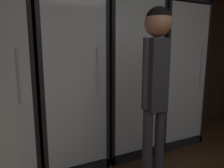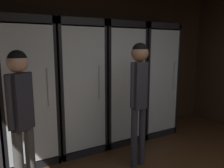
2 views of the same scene
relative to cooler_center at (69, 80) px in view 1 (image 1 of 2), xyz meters
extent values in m
cube|color=#382619|center=(0.44, 0.31, 0.41)|extent=(6.00, 0.06, 2.80)
cube|color=black|center=(-0.41, -0.05, 0.02)|extent=(0.04, 0.61, 2.03)
cylinder|color=#B2B2B7|center=(-0.53, -0.37, 0.12)|extent=(0.02, 0.02, 0.50)
cube|color=silver|center=(-0.74, -0.05, -0.87)|extent=(0.61, 0.53, 0.02)
cylinder|color=#9EAD99|center=(-0.66, 0.00, -0.75)|extent=(0.07, 0.07, 0.23)
cylinder|color=#9EAD99|center=(-0.66, 0.00, -0.59)|extent=(0.02, 0.02, 0.10)
cylinder|color=#2D2D33|center=(-0.66, 0.00, -0.74)|extent=(0.07, 0.07, 0.09)
cylinder|color=gray|center=(-0.51, -0.09, -0.76)|extent=(0.07, 0.07, 0.22)
cylinder|color=gray|center=(-0.51, -0.09, -0.60)|extent=(0.02, 0.02, 0.09)
cylinder|color=beige|center=(-0.51, -0.09, -0.76)|extent=(0.07, 0.07, 0.08)
cylinder|color=brown|center=(-0.58, -0.09, -0.18)|extent=(0.08, 0.08, 0.18)
cylinder|color=brown|center=(-0.58, -0.09, -0.06)|extent=(0.03, 0.03, 0.06)
cylinder|color=#B2332D|center=(-0.58, -0.09, -0.20)|extent=(0.08, 0.08, 0.06)
cylinder|color=#194723|center=(-0.66, -0.06, 0.42)|extent=(0.07, 0.07, 0.21)
cylinder|color=tan|center=(-0.66, -0.06, 0.43)|extent=(0.07, 0.07, 0.05)
cylinder|color=brown|center=(-0.51, -0.08, 0.43)|extent=(0.08, 0.08, 0.22)
cylinder|color=brown|center=(-0.51, -0.08, 0.57)|extent=(0.03, 0.03, 0.07)
cylinder|color=#B2332D|center=(-0.51, -0.08, 0.42)|extent=(0.08, 0.08, 0.07)
cube|color=black|center=(0.00, 0.24, 0.02)|extent=(0.71, 0.04, 2.03)
cube|color=black|center=(-0.34, -0.05, 0.02)|extent=(0.04, 0.61, 2.03)
cube|color=black|center=(0.34, -0.05, 0.02)|extent=(0.04, 0.61, 2.03)
cube|color=black|center=(0.00, -0.05, -0.94)|extent=(0.71, 0.61, 0.10)
cube|color=white|center=(0.00, 0.21, 0.02)|extent=(0.63, 0.02, 1.79)
cube|color=silver|center=(0.00, -0.34, 0.02)|extent=(0.63, 0.02, 1.79)
cylinder|color=#B2B2B7|center=(0.21, -0.37, 0.12)|extent=(0.02, 0.02, 0.50)
cube|color=silver|center=(0.00, -0.05, -0.87)|extent=(0.61, 0.53, 0.02)
cylinder|color=black|center=(-0.16, 0.00, -0.75)|extent=(0.07, 0.07, 0.23)
cylinder|color=black|center=(-0.16, 0.00, -0.58)|extent=(0.02, 0.02, 0.10)
cylinder|color=tan|center=(-0.16, 0.00, -0.77)|extent=(0.07, 0.07, 0.07)
cylinder|color=brown|center=(0.15, -0.05, -0.75)|extent=(0.07, 0.07, 0.24)
cylinder|color=brown|center=(0.15, -0.05, -0.60)|extent=(0.03, 0.03, 0.07)
cylinder|color=#2D2D33|center=(0.15, -0.05, -0.76)|extent=(0.07, 0.07, 0.08)
cube|color=silver|center=(0.00, -0.05, -0.28)|extent=(0.61, 0.53, 0.02)
cylinder|color=#336B38|center=(-0.16, -0.02, -0.16)|extent=(0.07, 0.07, 0.22)
cylinder|color=#336B38|center=(-0.16, -0.02, -0.01)|extent=(0.03, 0.03, 0.09)
cylinder|color=beige|center=(-0.16, -0.02, -0.16)|extent=(0.08, 0.08, 0.08)
cylinder|color=#9EAD99|center=(0.14, -0.01, -0.18)|extent=(0.07, 0.07, 0.19)
cylinder|color=#9EAD99|center=(0.14, -0.01, -0.04)|extent=(0.02, 0.02, 0.09)
cylinder|color=tan|center=(0.14, -0.01, -0.17)|extent=(0.07, 0.07, 0.06)
cube|color=silver|center=(0.00, -0.05, 0.31)|extent=(0.61, 0.53, 0.02)
cylinder|color=#336B38|center=(-0.15, -0.04, 0.42)|extent=(0.07, 0.07, 0.19)
cylinder|color=#336B38|center=(-0.15, -0.04, 0.56)|extent=(0.02, 0.02, 0.09)
cylinder|color=white|center=(-0.15, -0.04, 0.41)|extent=(0.07, 0.07, 0.05)
cylinder|color=brown|center=(0.16, -0.09, 0.44)|extent=(0.07, 0.07, 0.24)
cylinder|color=brown|center=(0.16, -0.09, 0.59)|extent=(0.02, 0.02, 0.06)
cylinder|color=white|center=(0.16, -0.09, 0.45)|extent=(0.07, 0.07, 0.06)
cube|color=black|center=(0.74, 0.24, 0.02)|extent=(0.71, 0.04, 2.03)
cube|color=black|center=(0.41, -0.05, 0.02)|extent=(0.04, 0.61, 2.03)
cube|color=black|center=(1.08, -0.05, 0.02)|extent=(0.04, 0.61, 2.03)
cube|color=black|center=(0.74, -0.05, -0.94)|extent=(0.71, 0.61, 0.10)
cube|color=white|center=(0.74, 0.21, 0.02)|extent=(0.63, 0.02, 1.79)
cube|color=silver|center=(0.74, -0.34, 0.02)|extent=(0.63, 0.02, 1.79)
cylinder|color=#B2B2B7|center=(0.96, -0.37, 0.12)|extent=(0.02, 0.02, 0.50)
cube|color=silver|center=(0.74, -0.05, -0.87)|extent=(0.61, 0.53, 0.02)
cylinder|color=black|center=(0.51, -0.06, -0.76)|extent=(0.07, 0.07, 0.21)
cylinder|color=black|center=(0.51, -0.06, -0.63)|extent=(0.02, 0.02, 0.07)
cylinder|color=beige|center=(0.51, -0.06, -0.77)|extent=(0.07, 0.07, 0.06)
cylinder|color=brown|center=(0.66, -0.08, -0.76)|extent=(0.07, 0.07, 0.21)
cylinder|color=brown|center=(0.66, -0.08, -0.61)|extent=(0.02, 0.02, 0.08)
cylinder|color=#B2332D|center=(0.66, -0.08, -0.75)|extent=(0.08, 0.08, 0.08)
cylinder|color=#194723|center=(0.83, -0.03, -0.77)|extent=(0.06, 0.06, 0.19)
cylinder|color=#194723|center=(0.83, -0.03, -0.64)|extent=(0.02, 0.02, 0.07)
cylinder|color=#2D2D33|center=(0.83, -0.03, -0.79)|extent=(0.07, 0.07, 0.07)
cylinder|color=#194723|center=(0.97, -0.09, -0.77)|extent=(0.08, 0.08, 0.19)
cylinder|color=#194723|center=(0.97, -0.09, -0.63)|extent=(0.03, 0.03, 0.08)
cylinder|color=#2D2D33|center=(0.97, -0.09, -0.78)|extent=(0.08, 0.08, 0.07)
cube|color=silver|center=(0.74, -0.05, -0.43)|extent=(0.61, 0.53, 0.02)
cylinder|color=black|center=(0.55, -0.08, -0.31)|extent=(0.07, 0.07, 0.23)
cylinder|color=black|center=(0.55, -0.08, -0.15)|extent=(0.02, 0.02, 0.09)
cylinder|color=#2D2D33|center=(0.55, -0.08, -0.30)|extent=(0.07, 0.07, 0.08)
cylinder|color=black|center=(0.74, -0.07, -0.33)|extent=(0.07, 0.07, 0.18)
cylinder|color=black|center=(0.74, -0.07, -0.20)|extent=(0.03, 0.03, 0.07)
cylinder|color=#2D2D33|center=(0.74, -0.07, -0.35)|extent=(0.07, 0.07, 0.05)
cylinder|color=gray|center=(0.95, -0.04, -0.32)|extent=(0.08, 0.08, 0.20)
cylinder|color=gray|center=(0.95, -0.04, -0.19)|extent=(0.02, 0.02, 0.07)
cylinder|color=tan|center=(0.95, -0.04, -0.33)|extent=(0.08, 0.08, 0.05)
cube|color=silver|center=(0.74, -0.05, 0.02)|extent=(0.61, 0.53, 0.02)
cylinder|color=brown|center=(0.54, -0.01, 0.12)|extent=(0.06, 0.06, 0.20)
cylinder|color=brown|center=(0.54, -0.01, 0.25)|extent=(0.02, 0.02, 0.06)
cylinder|color=#2D2D33|center=(0.54, -0.01, 0.12)|extent=(0.06, 0.06, 0.06)
cylinder|color=gray|center=(0.74, -0.02, 0.13)|extent=(0.06, 0.06, 0.21)
cylinder|color=gray|center=(0.74, -0.02, 0.26)|extent=(0.02, 0.02, 0.06)
cylinder|color=white|center=(0.74, -0.02, 0.11)|extent=(0.06, 0.06, 0.08)
cylinder|color=black|center=(0.95, -0.04, 0.12)|extent=(0.06, 0.06, 0.19)
cylinder|color=black|center=(0.95, -0.04, 0.26)|extent=(0.02, 0.02, 0.10)
cylinder|color=#2D2D33|center=(0.95, -0.04, 0.09)|extent=(0.06, 0.06, 0.07)
cube|color=silver|center=(0.74, -0.05, 0.46)|extent=(0.61, 0.53, 0.02)
cylinder|color=brown|center=(0.52, -0.05, 0.56)|extent=(0.07, 0.07, 0.19)
cylinder|color=brown|center=(0.52, -0.05, 0.69)|extent=(0.02, 0.02, 0.07)
cylinder|color=beige|center=(0.52, -0.05, 0.57)|extent=(0.07, 0.07, 0.05)
cylinder|color=#194723|center=(0.66, -0.08, 0.57)|extent=(0.08, 0.08, 0.19)
cylinder|color=#194723|center=(0.66, -0.08, 0.71)|extent=(0.03, 0.03, 0.09)
cylinder|color=#B2332D|center=(0.66, -0.08, 0.57)|extent=(0.08, 0.08, 0.07)
cylinder|color=black|center=(0.82, 0.00, 0.56)|extent=(0.06, 0.06, 0.18)
cylinder|color=black|center=(0.82, 0.00, 0.68)|extent=(0.02, 0.02, 0.07)
cylinder|color=tan|center=(0.82, 0.00, 0.55)|extent=(0.07, 0.07, 0.07)
cylinder|color=#194723|center=(0.96, -0.09, 0.57)|extent=(0.07, 0.07, 0.20)
cylinder|color=#194723|center=(0.96, -0.09, 0.71)|extent=(0.03, 0.03, 0.09)
cylinder|color=#2D2D33|center=(0.96, -0.09, 0.55)|extent=(0.08, 0.08, 0.07)
cube|color=black|center=(1.49, 0.24, 0.02)|extent=(0.71, 0.04, 2.03)
cube|color=black|center=(1.15, -0.05, 0.02)|extent=(0.04, 0.61, 2.03)
cube|color=black|center=(1.82, -0.05, 0.02)|extent=(0.04, 0.61, 2.03)
cube|color=black|center=(1.49, -0.05, 0.99)|extent=(0.71, 0.61, 0.10)
cube|color=black|center=(1.49, -0.05, -0.94)|extent=(0.71, 0.61, 0.10)
cube|color=white|center=(1.49, 0.21, 0.02)|extent=(0.63, 0.02, 1.79)
cube|color=silver|center=(1.49, -0.34, 0.02)|extent=(0.63, 0.02, 1.79)
cylinder|color=#B2B2B7|center=(1.70, -0.37, 0.12)|extent=(0.02, 0.02, 0.50)
cube|color=silver|center=(1.49, -0.05, -0.87)|extent=(0.61, 0.53, 0.02)
cylinder|color=gray|center=(1.26, -0.03, -0.77)|extent=(0.08, 0.08, 0.19)
cylinder|color=gray|center=(1.26, -0.03, -0.63)|extent=(0.03, 0.03, 0.08)
cylinder|color=tan|center=(1.26, -0.03, -0.78)|extent=(0.08, 0.08, 0.07)
cylinder|color=black|center=(1.41, -0.07, -0.75)|extent=(0.06, 0.06, 0.24)
cylinder|color=black|center=(1.41, -0.07, -0.59)|extent=(0.02, 0.02, 0.09)
cylinder|color=white|center=(1.41, -0.07, -0.76)|extent=(0.07, 0.07, 0.09)
cylinder|color=gray|center=(1.56, -0.07, -0.77)|extent=(0.08, 0.08, 0.19)
cylinder|color=gray|center=(1.56, -0.07, -0.63)|extent=(0.02, 0.02, 0.08)
cylinder|color=tan|center=(1.56, -0.07, -0.78)|extent=(0.08, 0.08, 0.07)
cylinder|color=gray|center=(1.71, -0.02, -0.77)|extent=(0.07, 0.07, 0.19)
cylinder|color=gray|center=(1.71, -0.02, -0.63)|extent=(0.02, 0.02, 0.10)
cylinder|color=tan|center=(1.71, -0.02, -0.79)|extent=(0.07, 0.07, 0.06)
cube|color=silver|center=(1.49, -0.05, -0.43)|extent=(0.61, 0.53, 0.02)
cylinder|color=#9EAD99|center=(1.26, -0.04, -0.33)|extent=(0.07, 0.07, 0.19)
cylinder|color=#9EAD99|center=(1.26, -0.04, -0.20)|extent=(0.02, 0.02, 0.08)
cylinder|color=#2D2D33|center=(1.26, -0.04, -0.34)|extent=(0.08, 0.08, 0.05)
cylinder|color=gray|center=(1.40, -0.06, -0.32)|extent=(0.08, 0.08, 0.20)
cylinder|color=gray|center=(1.40, -0.06, -0.18)|extent=(0.03, 0.03, 0.08)
cylinder|color=tan|center=(1.40, -0.06, -0.32)|extent=(0.08, 0.08, 0.06)
cylinder|color=brown|center=(1.56, -0.04, -0.32)|extent=(0.06, 0.06, 0.20)
cylinder|color=brown|center=(1.56, -0.04, -0.19)|extent=(0.03, 0.03, 0.07)
cylinder|color=#2D2D33|center=(1.56, -0.04, -0.34)|extent=(0.07, 0.07, 0.07)
cylinder|color=black|center=(1.72, -0.02, -0.33)|extent=(0.08, 0.08, 0.18)
cylinder|color=black|center=(1.72, -0.02, -0.21)|extent=(0.03, 0.03, 0.06)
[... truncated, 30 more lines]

